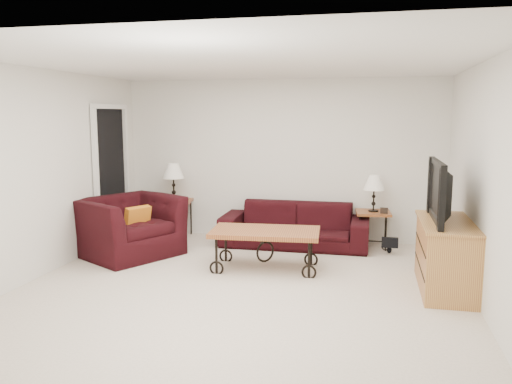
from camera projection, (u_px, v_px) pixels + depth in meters
The scene contains 20 objects.
ground at pixel (243, 288), 5.89m from camera, with size 5.00×5.00×0.00m, color beige.
wall_back at pixel (281, 160), 8.12m from camera, with size 5.00×0.02×2.50m, color silver.
wall_front at pixel (146, 226), 3.29m from camera, with size 5.00×0.02×2.50m, color silver.
wall_left at pixel (41, 173), 6.25m from camera, with size 0.02×5.00×2.50m, color silver.
wall_right at pixel (485, 185), 5.17m from camera, with size 0.02×5.00×2.50m, color silver.
ceiling at pixel (242, 63), 5.52m from camera, with size 5.00×5.00×0.00m, color white.
doorway at pixel (111, 176), 7.87m from camera, with size 0.08×0.94×2.04m, color black.
sofa at pixel (295, 225), 7.73m from camera, with size 2.18×0.85×0.64m, color black.
side_table_left at pixel (174, 218), 8.34m from camera, with size 0.54×0.54×0.59m, color #965926.
side_table_right at pixel (373, 229), 7.67m from camera, with size 0.49×0.49×0.54m, color #965926.
lamp_left at pixel (174, 182), 8.25m from camera, with size 0.34×0.34×0.59m, color black, non-canonical shape.
lamp_right at pixel (374, 193), 7.59m from camera, with size 0.30×0.30×0.54m, color black, non-canonical shape.
photo_frame_left at pixel (161, 198), 8.17m from camera, with size 0.12×0.02×0.10m, color black.
photo_frame_right at pixel (384, 211), 7.44m from camera, with size 0.11×0.01×0.09m, color black.
coffee_table at pixel (265, 250), 6.57m from camera, with size 1.36×0.74×0.51m, color #965926.
armchair at pixel (129, 227), 7.20m from camera, with size 1.25×1.10×0.82m, color black.
throw_pillow at pixel (137, 220), 7.11m from camera, with size 0.37×0.10×0.37m, color orange.
tv_stand at pixel (446, 256), 5.78m from camera, with size 0.54×1.30×0.78m, color #BE9346.
television at pixel (447, 191), 5.68m from camera, with size 1.17×0.15×0.67m, color black.
backpack at pixel (390, 238), 7.33m from camera, with size 0.35×0.26×0.45m, color black.
Camera 1 is at (1.38, -5.50, 1.95)m, focal length 36.38 mm.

